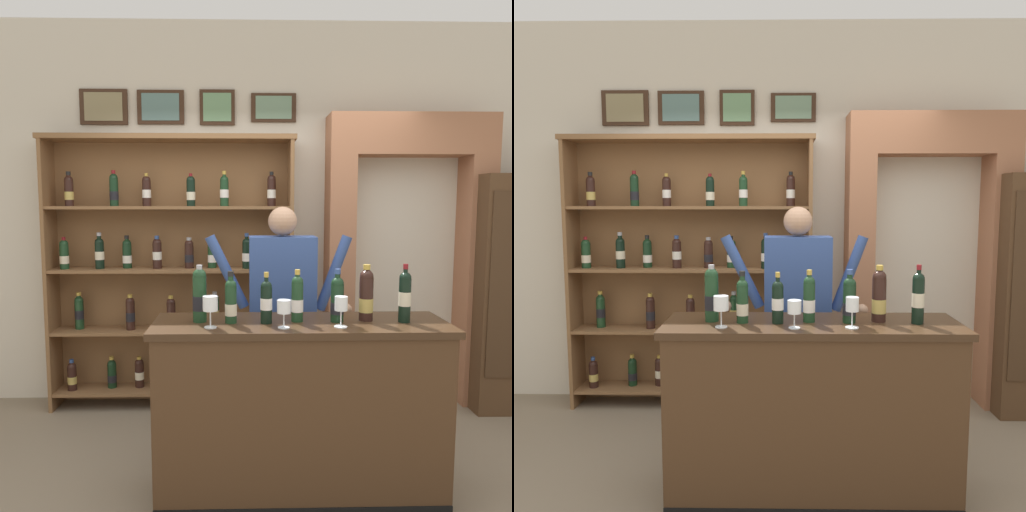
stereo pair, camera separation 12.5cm
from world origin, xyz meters
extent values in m
cube|color=#7A6B56|center=(0.00, 0.00, -0.01)|extent=(14.00, 14.00, 0.02)
cube|color=beige|center=(0.00, 1.59, 1.62)|extent=(12.00, 0.16, 3.24)
cube|color=#382316|center=(-1.29, 1.50, 2.52)|extent=(0.40, 0.02, 0.29)
cube|color=#827551|center=(-1.29, 1.48, 2.52)|extent=(0.32, 0.01, 0.23)
cube|color=#382316|center=(-0.82, 1.50, 2.52)|extent=(0.39, 0.02, 0.28)
cube|color=slate|center=(-0.82, 1.48, 2.52)|extent=(0.31, 0.01, 0.22)
cube|color=#382316|center=(-0.35, 1.50, 2.52)|extent=(0.29, 0.02, 0.29)
cube|color=#649165|center=(-0.35, 1.48, 2.52)|extent=(0.24, 0.01, 0.23)
cube|color=#382316|center=(0.13, 1.50, 2.52)|extent=(0.38, 0.02, 0.24)
cube|color=slate|center=(0.13, 1.48, 2.52)|extent=(0.30, 0.01, 0.19)
cube|color=brown|center=(-1.72, 1.33, 1.13)|extent=(0.03, 0.30, 2.27)
cube|color=brown|center=(0.26, 1.33, 1.13)|extent=(0.03, 0.30, 2.27)
cube|color=brown|center=(-0.73, 1.47, 1.13)|extent=(2.01, 0.02, 2.27)
cube|color=brown|center=(-0.73, 1.33, 0.14)|extent=(1.95, 0.28, 0.03)
cylinder|color=black|center=(-1.58, 1.30, 0.25)|extent=(0.07, 0.07, 0.19)
sphere|color=black|center=(-1.58, 1.30, 0.35)|extent=(0.07, 0.07, 0.07)
cylinder|color=black|center=(-1.58, 1.30, 0.38)|extent=(0.03, 0.03, 0.07)
cylinder|color=navy|center=(-1.58, 1.30, 0.40)|extent=(0.03, 0.03, 0.03)
cylinder|color=tan|center=(-1.58, 1.30, 0.24)|extent=(0.08, 0.08, 0.06)
cylinder|color=black|center=(-1.26, 1.35, 0.25)|extent=(0.07, 0.07, 0.20)
sphere|color=black|center=(-1.26, 1.35, 0.36)|extent=(0.07, 0.07, 0.07)
cylinder|color=black|center=(-1.26, 1.35, 0.39)|extent=(0.03, 0.03, 0.07)
cylinder|color=#B79338|center=(-1.26, 1.35, 0.41)|extent=(0.04, 0.04, 0.03)
cylinder|color=black|center=(-1.26, 1.35, 0.23)|extent=(0.08, 0.08, 0.06)
cylinder|color=black|center=(-1.02, 1.35, 0.26)|extent=(0.07, 0.07, 0.20)
sphere|color=black|center=(-1.02, 1.35, 0.36)|extent=(0.07, 0.07, 0.07)
cylinder|color=black|center=(-1.02, 1.35, 0.39)|extent=(0.03, 0.03, 0.06)
cylinder|color=#B79338|center=(-1.02, 1.35, 0.40)|extent=(0.04, 0.04, 0.03)
cylinder|color=beige|center=(-1.02, 1.35, 0.25)|extent=(0.08, 0.08, 0.06)
cylinder|color=#19381E|center=(-0.70, 1.32, 0.25)|extent=(0.07, 0.07, 0.19)
sphere|color=#19381E|center=(-0.70, 1.32, 0.35)|extent=(0.07, 0.07, 0.07)
cylinder|color=#19381E|center=(-0.70, 1.32, 0.37)|extent=(0.03, 0.03, 0.07)
cylinder|color=#B79338|center=(-0.70, 1.32, 0.40)|extent=(0.03, 0.03, 0.03)
cylinder|color=black|center=(-0.70, 1.32, 0.24)|extent=(0.08, 0.08, 0.06)
cylinder|color=black|center=(-0.43, 1.36, 0.25)|extent=(0.07, 0.07, 0.20)
sphere|color=black|center=(-0.43, 1.36, 0.36)|extent=(0.07, 0.07, 0.07)
cylinder|color=black|center=(-0.43, 1.36, 0.39)|extent=(0.03, 0.03, 0.07)
cylinder|color=maroon|center=(-0.43, 1.36, 0.41)|extent=(0.03, 0.03, 0.03)
cylinder|color=beige|center=(-0.43, 1.36, 0.24)|extent=(0.08, 0.08, 0.06)
cylinder|color=black|center=(-0.16, 1.35, 0.25)|extent=(0.07, 0.07, 0.19)
sphere|color=black|center=(-0.16, 1.35, 0.35)|extent=(0.07, 0.07, 0.07)
cylinder|color=black|center=(-0.16, 1.35, 0.37)|extent=(0.03, 0.03, 0.06)
cylinder|color=maroon|center=(-0.16, 1.35, 0.39)|extent=(0.03, 0.03, 0.03)
cylinder|color=tan|center=(-0.16, 1.35, 0.25)|extent=(0.08, 0.08, 0.06)
cylinder|color=black|center=(0.10, 1.33, 0.25)|extent=(0.07, 0.07, 0.19)
sphere|color=black|center=(0.10, 1.33, 0.35)|extent=(0.07, 0.07, 0.07)
cylinder|color=black|center=(0.10, 1.33, 0.38)|extent=(0.03, 0.03, 0.07)
cylinder|color=navy|center=(0.10, 1.33, 0.41)|extent=(0.03, 0.03, 0.03)
cylinder|color=beige|center=(0.10, 1.33, 0.24)|extent=(0.08, 0.08, 0.06)
cube|color=brown|center=(-0.73, 1.33, 0.66)|extent=(1.95, 0.28, 0.02)
cylinder|color=#19381E|center=(-1.51, 1.34, 0.79)|extent=(0.07, 0.07, 0.23)
sphere|color=#19381E|center=(-1.51, 1.34, 0.91)|extent=(0.07, 0.07, 0.07)
cylinder|color=#19381E|center=(-1.51, 1.34, 0.94)|extent=(0.03, 0.03, 0.07)
cylinder|color=#B79338|center=(-1.51, 1.34, 0.97)|extent=(0.04, 0.04, 0.03)
cylinder|color=black|center=(-1.51, 1.34, 0.79)|extent=(0.07, 0.07, 0.08)
cylinder|color=black|center=(-1.08, 1.31, 0.79)|extent=(0.07, 0.07, 0.23)
sphere|color=black|center=(-1.08, 1.31, 0.91)|extent=(0.07, 0.07, 0.07)
cylinder|color=black|center=(-1.08, 1.31, 0.93)|extent=(0.03, 0.03, 0.06)
cylinder|color=#B79338|center=(-1.08, 1.31, 0.95)|extent=(0.04, 0.04, 0.03)
cylinder|color=black|center=(-1.08, 1.31, 0.78)|extent=(0.07, 0.07, 0.07)
cylinder|color=black|center=(-0.73, 1.30, 0.78)|extent=(0.07, 0.07, 0.23)
sphere|color=black|center=(-0.73, 1.30, 0.90)|extent=(0.07, 0.07, 0.07)
cylinder|color=black|center=(-0.73, 1.30, 0.92)|extent=(0.03, 0.03, 0.06)
cylinder|color=#B79338|center=(-0.73, 1.30, 0.94)|extent=(0.04, 0.04, 0.03)
cylinder|color=silver|center=(-0.73, 1.30, 0.75)|extent=(0.07, 0.07, 0.07)
cylinder|color=#19381E|center=(-0.37, 1.34, 0.79)|extent=(0.07, 0.07, 0.24)
sphere|color=#19381E|center=(-0.37, 1.34, 0.91)|extent=(0.07, 0.07, 0.07)
cylinder|color=#19381E|center=(-0.37, 1.34, 0.94)|extent=(0.03, 0.03, 0.07)
cylinder|color=#99999E|center=(-0.37, 1.34, 0.97)|extent=(0.04, 0.04, 0.03)
cylinder|color=tan|center=(-0.37, 1.34, 0.79)|extent=(0.07, 0.07, 0.08)
cylinder|color=black|center=(0.03, 1.36, 0.79)|extent=(0.07, 0.07, 0.23)
sphere|color=black|center=(0.03, 1.36, 0.91)|extent=(0.07, 0.07, 0.07)
cylinder|color=black|center=(0.03, 1.36, 0.93)|extent=(0.03, 0.03, 0.06)
cylinder|color=#99999E|center=(0.03, 1.36, 0.95)|extent=(0.03, 0.03, 0.03)
cylinder|color=beige|center=(0.03, 1.36, 0.80)|extent=(0.07, 0.07, 0.08)
cube|color=brown|center=(-0.73, 1.33, 1.17)|extent=(1.95, 0.28, 0.02)
cylinder|color=#19381E|center=(-1.60, 1.30, 1.28)|extent=(0.07, 0.07, 0.20)
sphere|color=#19381E|center=(-1.60, 1.30, 1.39)|extent=(0.07, 0.07, 0.07)
cylinder|color=#19381E|center=(-1.60, 1.30, 1.41)|extent=(0.03, 0.03, 0.06)
cylinder|color=maroon|center=(-1.60, 1.30, 1.43)|extent=(0.03, 0.03, 0.03)
cylinder|color=beige|center=(-1.60, 1.30, 1.26)|extent=(0.08, 0.08, 0.06)
cylinder|color=black|center=(-1.31, 1.31, 1.29)|extent=(0.07, 0.07, 0.21)
sphere|color=black|center=(-1.31, 1.31, 1.40)|extent=(0.07, 0.07, 0.07)
cylinder|color=black|center=(-1.31, 1.31, 1.44)|extent=(0.03, 0.03, 0.08)
cylinder|color=#99999E|center=(-1.31, 1.31, 1.47)|extent=(0.04, 0.04, 0.03)
cylinder|color=beige|center=(-1.31, 1.31, 1.29)|extent=(0.08, 0.08, 0.07)
cylinder|color=black|center=(-1.10, 1.35, 1.28)|extent=(0.07, 0.07, 0.20)
sphere|color=black|center=(-1.10, 1.35, 1.39)|extent=(0.07, 0.07, 0.07)
cylinder|color=black|center=(-1.10, 1.35, 1.42)|extent=(0.03, 0.03, 0.07)
cylinder|color=black|center=(-1.10, 1.35, 1.44)|extent=(0.04, 0.04, 0.03)
cylinder|color=silver|center=(-1.10, 1.35, 1.26)|extent=(0.08, 0.08, 0.06)
cylinder|color=black|center=(-0.84, 1.32, 1.29)|extent=(0.07, 0.07, 0.21)
sphere|color=black|center=(-0.84, 1.32, 1.40)|extent=(0.07, 0.07, 0.07)
cylinder|color=black|center=(-0.84, 1.32, 1.42)|extent=(0.03, 0.03, 0.06)
cylinder|color=navy|center=(-0.84, 1.32, 1.44)|extent=(0.04, 0.04, 0.03)
cylinder|color=silver|center=(-0.84, 1.32, 1.29)|extent=(0.08, 0.08, 0.07)
cylinder|color=black|center=(-0.58, 1.33, 1.28)|extent=(0.07, 0.07, 0.19)
sphere|color=black|center=(-0.58, 1.33, 1.39)|extent=(0.07, 0.07, 0.07)
cylinder|color=black|center=(-0.58, 1.33, 1.41)|extent=(0.04, 0.04, 0.06)
cylinder|color=#99999E|center=(-0.58, 1.33, 1.43)|extent=(0.04, 0.04, 0.03)
cylinder|color=black|center=(-0.58, 1.33, 1.27)|extent=(0.08, 0.08, 0.06)
cylinder|color=#19381E|center=(-0.39, 1.36, 1.28)|extent=(0.07, 0.07, 0.20)
sphere|color=#19381E|center=(-0.39, 1.36, 1.39)|extent=(0.07, 0.07, 0.07)
cylinder|color=#19381E|center=(-0.39, 1.36, 1.41)|extent=(0.03, 0.03, 0.07)
cylinder|color=black|center=(-0.39, 1.36, 1.44)|extent=(0.03, 0.03, 0.03)
cylinder|color=silver|center=(-0.39, 1.36, 1.26)|extent=(0.08, 0.08, 0.06)
cylinder|color=black|center=(-0.10, 1.30, 1.29)|extent=(0.07, 0.07, 0.21)
sphere|color=black|center=(-0.10, 1.30, 1.40)|extent=(0.07, 0.07, 0.07)
cylinder|color=black|center=(-0.10, 1.30, 1.43)|extent=(0.03, 0.03, 0.08)
cylinder|color=navy|center=(-0.10, 1.30, 1.46)|extent=(0.03, 0.03, 0.03)
cylinder|color=silver|center=(-0.10, 1.30, 1.28)|extent=(0.08, 0.08, 0.07)
cylinder|color=black|center=(0.14, 1.34, 1.28)|extent=(0.07, 0.07, 0.19)
sphere|color=black|center=(0.14, 1.34, 1.38)|extent=(0.07, 0.07, 0.07)
cylinder|color=black|center=(0.14, 1.34, 1.41)|extent=(0.03, 0.03, 0.07)
cylinder|color=navy|center=(0.14, 1.34, 1.44)|extent=(0.03, 0.03, 0.03)
cylinder|color=silver|center=(0.14, 1.34, 1.27)|extent=(0.08, 0.08, 0.06)
cube|color=brown|center=(-0.73, 1.33, 1.69)|extent=(1.95, 0.28, 0.02)
cylinder|color=black|center=(-1.54, 1.31, 1.80)|extent=(0.07, 0.07, 0.20)
sphere|color=black|center=(-1.54, 1.31, 1.91)|extent=(0.07, 0.07, 0.07)
cylinder|color=black|center=(-1.54, 1.31, 1.94)|extent=(0.03, 0.03, 0.07)
cylinder|color=black|center=(-1.54, 1.31, 1.96)|extent=(0.04, 0.04, 0.03)
cylinder|color=tan|center=(-1.54, 1.31, 1.78)|extent=(0.07, 0.07, 0.07)
cylinder|color=black|center=(-1.18, 1.30, 1.81)|extent=(0.07, 0.07, 0.22)
sphere|color=black|center=(-1.18, 1.30, 1.92)|extent=(0.07, 0.07, 0.07)
cylinder|color=black|center=(-1.18, 1.30, 1.95)|extent=(0.03, 0.03, 0.06)
cylinder|color=maroon|center=(-1.18, 1.30, 1.97)|extent=(0.03, 0.03, 0.03)
cylinder|color=black|center=(-1.18, 1.30, 1.78)|extent=(0.07, 0.07, 0.07)
cylinder|color=black|center=(-0.93, 1.35, 1.80)|extent=(0.07, 0.07, 0.21)
sphere|color=black|center=(-0.93, 1.35, 1.91)|extent=(0.07, 0.07, 0.07)
cylinder|color=black|center=(-0.93, 1.35, 1.93)|extent=(0.03, 0.03, 0.06)
cylinder|color=#B79338|center=(-0.93, 1.35, 1.95)|extent=(0.03, 0.03, 0.03)
cylinder|color=silver|center=(-0.93, 1.35, 1.80)|extent=(0.07, 0.07, 0.07)
cylinder|color=black|center=(-0.56, 1.29, 1.80)|extent=(0.07, 0.07, 0.20)
sphere|color=black|center=(-0.56, 1.29, 1.91)|extent=(0.07, 0.07, 0.07)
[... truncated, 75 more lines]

